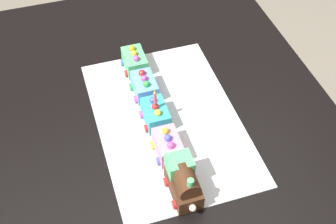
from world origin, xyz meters
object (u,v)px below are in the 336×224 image
at_px(dining_table, 168,144).
at_px(cake_car_gondola_sky_blue, 144,86).
at_px(cake_car_caboose_turquoise, 155,114).
at_px(birthday_candle, 155,97).
at_px(cake_car_hopper_mint_green, 135,61).
at_px(cake_car_tanker_bubblegum, 168,146).
at_px(cake_locomotive, 184,181).

bearing_deg(dining_table, cake_car_gondola_sky_blue, 15.35).
bearing_deg(cake_car_caboose_turquoise, cake_car_gondola_sky_blue, 0.00).
height_order(dining_table, birthday_candle, birthday_candle).
bearing_deg(birthday_candle, cake_car_hopper_mint_green, 0.00).
distance_m(cake_car_caboose_turquoise, cake_car_hopper_mint_green, 0.24).
relative_size(cake_car_tanker_bubblegum, cake_car_caboose_turquoise, 1.00).
height_order(cake_car_hopper_mint_green, birthday_candle, birthday_candle).
xyz_separation_m(dining_table, cake_car_tanker_bubblegum, (-0.11, 0.03, 0.14)).
relative_size(cake_locomotive, cake_car_tanker_bubblegum, 1.40).
distance_m(dining_table, cake_car_hopper_mint_green, 0.28).
height_order(dining_table, cake_car_hopper_mint_green, cake_car_hopper_mint_green).
bearing_deg(dining_table, birthday_candle, 78.72).
distance_m(cake_car_hopper_mint_green, birthday_candle, 0.25).
relative_size(dining_table, cake_locomotive, 10.00).
bearing_deg(cake_car_caboose_turquoise, birthday_candle, -180.00).
xyz_separation_m(cake_locomotive, cake_car_hopper_mint_green, (0.48, 0.00, -0.02)).
relative_size(cake_car_gondola_sky_blue, cake_car_hopper_mint_green, 1.00).
bearing_deg(cake_car_hopper_mint_green, cake_locomotive, -180.00).
distance_m(cake_car_caboose_turquoise, cake_car_gondola_sky_blue, 0.12).
bearing_deg(cake_car_caboose_turquoise, cake_locomotive, -180.00).
distance_m(dining_table, cake_car_caboose_turquoise, 0.14).
distance_m(cake_locomotive, birthday_candle, 0.25).
height_order(cake_locomotive, cake_car_gondola_sky_blue, cake_locomotive).
bearing_deg(cake_locomotive, cake_car_caboose_turquoise, 0.00).
xyz_separation_m(cake_car_tanker_bubblegum, cake_car_caboose_turquoise, (0.12, 0.00, 0.00)).
relative_size(dining_table, cake_car_gondola_sky_blue, 14.00).
xyz_separation_m(cake_car_gondola_sky_blue, birthday_candle, (-0.12, -0.00, 0.07)).
bearing_deg(cake_car_tanker_bubblegum, dining_table, -17.42).
bearing_deg(cake_car_caboose_turquoise, cake_car_tanker_bubblegum, 180.00).
relative_size(cake_car_tanker_bubblegum, cake_car_gondola_sky_blue, 1.00).
relative_size(dining_table, birthday_candle, 25.39).
bearing_deg(dining_table, cake_car_hopper_mint_green, 8.06).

